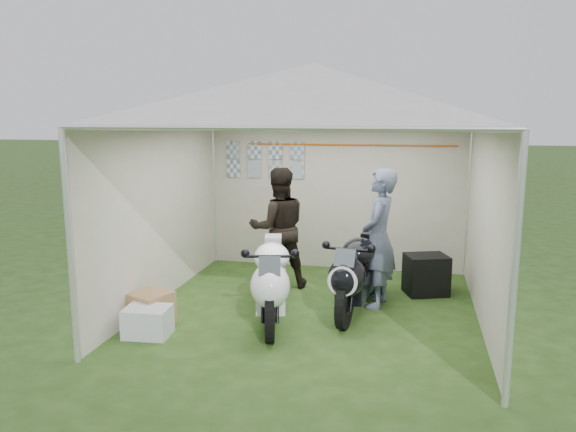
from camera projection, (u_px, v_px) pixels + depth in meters
name	position (u px, v px, depth m)	size (l,w,h in m)	color
ground	(312.00, 309.00, 7.05)	(80.00, 80.00, 0.00)	#254413
canopy_tent	(314.00, 100.00, 6.62)	(5.66, 5.66, 3.00)	silver
motorcycle_white	(271.00, 279.00, 6.52)	(0.69, 1.90, 0.95)	black
motorcycle_black	(356.00, 272.00, 6.84)	(0.56, 1.90, 0.93)	black
paddock_stand	(369.00, 281.00, 7.70)	(0.42, 0.26, 0.31)	blue
person_dark_jacket	(278.00, 228.00, 7.83)	(0.82, 0.64, 1.69)	black
person_blue_jacket	(379.00, 238.00, 7.03)	(0.64, 0.42, 1.76)	slate
equipment_box	(426.00, 275.00, 7.60)	(0.54, 0.43, 0.54)	black
crate_0	(148.00, 322.00, 6.18)	(0.49, 0.38, 0.32)	silver
crate_1	(151.00, 308.00, 6.54)	(0.42, 0.42, 0.37)	#916D47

